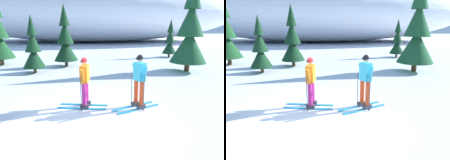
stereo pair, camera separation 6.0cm
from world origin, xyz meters
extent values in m
plane|color=white|center=(0.00, 0.00, 0.00)|extent=(120.00, 120.00, 0.00)
cube|color=#2893CC|center=(0.10, 0.40, 0.01)|extent=(1.64, 0.36, 0.03)
cube|color=#2893CC|center=(0.16, 0.74, 0.01)|extent=(1.64, 0.36, 0.03)
cube|color=#38383D|center=(0.20, 0.38, 0.09)|extent=(0.30, 0.18, 0.12)
cube|color=#38383D|center=(0.26, 0.73, 0.09)|extent=(0.30, 0.18, 0.12)
cylinder|color=#B7237A|center=(0.20, 0.38, 0.52)|extent=(0.15, 0.15, 0.74)
cylinder|color=#B7237A|center=(0.26, 0.73, 0.52)|extent=(0.15, 0.15, 0.74)
cube|color=orange|center=(0.23, 0.56, 1.16)|extent=(0.31, 0.47, 0.54)
cylinder|color=orange|center=(0.18, 0.29, 1.09)|extent=(0.14, 0.29, 0.58)
cylinder|color=orange|center=(0.27, 0.82, 1.09)|extent=(0.14, 0.29, 0.58)
sphere|color=tan|center=(0.23, 0.56, 1.56)|extent=(0.19, 0.19, 0.19)
sphere|color=red|center=(0.23, 0.56, 1.59)|extent=(0.21, 0.21, 0.21)
cube|color=black|center=(0.15, 0.57, 1.57)|extent=(0.06, 0.15, 0.07)
cylinder|color=#2D2D33|center=(0.11, 0.21, 0.58)|extent=(0.02, 0.02, 1.15)
cylinder|color=#2D2D33|center=(0.11, 0.21, 0.06)|extent=(0.07, 0.07, 0.01)
cylinder|color=#2D2D33|center=(0.23, 0.92, 0.58)|extent=(0.02, 0.02, 1.15)
cylinder|color=#2D2D33|center=(0.23, 0.92, 0.06)|extent=(0.07, 0.07, 0.01)
cube|color=#2893CC|center=(1.97, 0.21, 0.01)|extent=(1.51, 0.80, 0.03)
cube|color=#2893CC|center=(1.84, 0.49, 0.01)|extent=(1.51, 0.80, 0.03)
cube|color=#38383D|center=(2.06, 0.26, 0.09)|extent=(0.31, 0.25, 0.12)
cube|color=#38383D|center=(1.93, 0.53, 0.09)|extent=(0.31, 0.25, 0.12)
cylinder|color=#DB471E|center=(2.06, 0.26, 0.54)|extent=(0.15, 0.15, 0.79)
cylinder|color=#DB471E|center=(1.93, 0.53, 0.54)|extent=(0.15, 0.15, 0.79)
cube|color=#33B7D6|center=(1.99, 0.39, 1.23)|extent=(0.38, 0.45, 0.58)
cylinder|color=#33B7D6|center=(2.10, 0.18, 1.18)|extent=(0.21, 0.29, 0.58)
cylinder|color=#33B7D6|center=(1.89, 0.61, 1.18)|extent=(0.21, 0.29, 0.58)
sphere|color=tan|center=(1.99, 0.39, 1.65)|extent=(0.19, 0.19, 0.19)
sphere|color=black|center=(1.99, 0.39, 1.68)|extent=(0.21, 0.21, 0.21)
cube|color=black|center=(1.92, 0.36, 1.66)|extent=(0.10, 0.15, 0.07)
cylinder|color=#2D2D33|center=(2.08, 0.07, 0.59)|extent=(0.02, 0.02, 1.18)
cylinder|color=#2D2D33|center=(2.08, 0.07, 0.06)|extent=(0.07, 0.07, 0.01)
cylinder|color=#2D2D33|center=(1.79, 0.66, 0.59)|extent=(0.02, 0.02, 1.18)
cylinder|color=#2D2D33|center=(1.79, 0.66, 0.06)|extent=(0.07, 0.07, 0.01)
cylinder|color=#47301E|center=(-5.89, 8.60, 0.32)|extent=(0.26, 0.26, 0.65)
cone|color=#194723|center=(-5.89, 8.60, 1.31)|extent=(1.85, 1.85, 1.66)
cylinder|color=#47301E|center=(-2.94, 5.98, 0.22)|extent=(0.18, 0.18, 0.44)
cone|color=#14381E|center=(-2.94, 5.98, 0.89)|extent=(1.26, 1.26, 1.13)
cone|color=#14381E|center=(-2.94, 5.98, 1.79)|extent=(0.90, 0.90, 1.13)
cone|color=#14381E|center=(-2.94, 5.98, 2.69)|extent=(0.55, 0.55, 1.13)
cylinder|color=#47301E|center=(-1.40, 7.84, 0.27)|extent=(0.22, 0.22, 0.54)
cone|color=#14381E|center=(-1.40, 7.84, 1.09)|extent=(1.54, 1.54, 1.38)
cone|color=#14381E|center=(-1.40, 7.84, 2.20)|extent=(1.11, 1.11, 1.38)
cone|color=#14381E|center=(-1.40, 7.84, 3.30)|extent=(0.68, 0.68, 1.38)
cylinder|color=#47301E|center=(5.99, 5.75, 0.37)|extent=(0.29, 0.29, 0.73)
cone|color=#1E512D|center=(5.99, 5.75, 1.48)|extent=(2.10, 2.10, 1.88)
cone|color=#1E512D|center=(5.99, 5.75, 2.99)|extent=(1.51, 1.51, 1.88)
cylinder|color=#47301E|center=(6.84, 11.34, 0.21)|extent=(0.17, 0.17, 0.43)
cone|color=#14381E|center=(6.84, 11.34, 0.87)|extent=(1.23, 1.23, 1.10)
cone|color=#14381E|center=(6.84, 11.34, 1.75)|extent=(0.88, 0.88, 1.10)
cone|color=#14381E|center=(6.84, 11.34, 2.63)|extent=(0.54, 0.54, 1.10)
ellipsoid|color=white|center=(0.15, 29.31, 4.71)|extent=(48.16, 20.42, 9.41)
camera|label=1|loc=(0.63, -5.98, 2.68)|focal=33.11mm
camera|label=2|loc=(0.69, -5.99, 2.68)|focal=33.11mm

